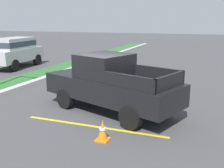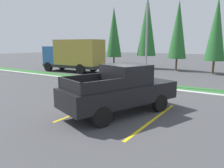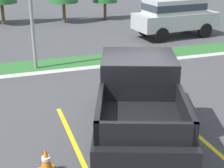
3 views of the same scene
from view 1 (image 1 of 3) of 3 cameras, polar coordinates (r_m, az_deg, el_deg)
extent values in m
plane|color=#424244|center=(10.04, -2.81, -5.51)|extent=(120.00, 120.00, 0.00)
cube|color=yellow|center=(8.51, -4.01, -9.08)|extent=(0.12, 4.80, 0.01)
cube|color=yellow|center=(11.24, 2.60, -3.39)|extent=(0.12, 4.80, 0.01)
cylinder|color=black|center=(10.24, -9.96, -3.09)|extent=(0.52, 0.81, 0.76)
cylinder|color=black|center=(11.34, -3.31, -1.27)|extent=(0.52, 0.81, 0.76)
cylinder|color=black|center=(8.18, 4.06, -7.21)|extent=(0.52, 0.81, 0.76)
cylinder|color=black|center=(9.52, 10.24, -4.37)|extent=(0.52, 0.81, 0.76)
cube|color=black|center=(9.59, -0.24, -0.91)|extent=(3.58, 5.54, 0.76)
cube|color=black|center=(9.62, -1.59, 4.00)|extent=(2.20, 2.11, 0.84)
cube|color=#2D3842|center=(10.18, -5.01, 4.76)|extent=(1.54, 0.61, 0.63)
cube|color=black|center=(7.92, 3.62, 0.42)|extent=(0.75, 1.82, 0.44)
cube|color=black|center=(9.30, 10.00, 2.21)|extent=(0.75, 1.82, 0.44)
cube|color=black|center=(8.14, 12.32, 0.49)|extent=(1.72, 0.71, 0.44)
cube|color=silver|center=(11.44, -9.90, 0.03)|extent=(1.75, 0.77, 0.28)
cylinder|color=black|center=(21.69, -19.67, 5.14)|extent=(0.82, 0.33, 0.80)
cylinder|color=black|center=(20.76, -15.82, 5.08)|extent=(0.82, 0.33, 0.80)
cylinder|color=black|center=(18.46, -20.31, 3.74)|extent=(0.82, 0.33, 0.80)
cube|color=#B2B2B7|center=(20.00, -20.09, 5.97)|extent=(4.74, 2.24, 0.84)
cube|color=#B2B2B7|center=(19.80, -20.53, 8.20)|extent=(3.24, 1.95, 0.76)
cube|color=#2D3842|center=(19.80, -20.52, 8.14)|extent=(3.28, 1.99, 0.36)
cube|color=orange|center=(7.58, -2.02, -11.88)|extent=(0.36, 0.36, 0.04)
cone|color=orange|center=(7.46, -2.04, -9.80)|extent=(0.28, 0.28, 0.56)
cylinder|color=white|center=(7.45, -2.05, -9.60)|extent=(0.19, 0.19, 0.07)
camera|label=2|loc=(14.05, 39.92, 9.15)|focal=34.83mm
camera|label=3|loc=(6.75, 55.42, 17.44)|focal=54.35mm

